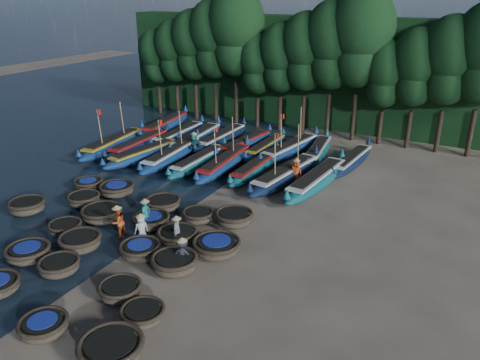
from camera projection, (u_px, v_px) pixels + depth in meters
The scene contains 61 objects.
ground at pixel (173, 220), 26.59m from camera, with size 120.00×120.00×0.00m, color gray.
foliage_wall at pixel (317, 72), 43.92m from camera, with size 40.00×3.00×10.00m, color black.
coracle_3 at pixel (43, 326), 17.67m from camera, with size 2.00×2.00×0.65m.
coracle_4 at pixel (111, 349), 16.38m from camera, with size 2.86×2.86×0.83m.
coracle_6 at pixel (28, 252), 22.51m from camera, with size 2.64×2.64×0.76m.
coracle_7 at pixel (59, 266), 21.46m from camera, with size 1.93×1.93×0.71m.
coracle_8 at pixel (120, 290), 19.78m from camera, with size 2.23×2.23×0.68m.
coracle_9 at pixel (143, 314), 18.36m from camera, with size 2.21×2.21×0.63m.
coracle_10 at pixel (27, 206), 27.26m from camera, with size 2.54×2.54×0.83m.
coracle_11 at pixel (65, 227), 25.00m from camera, with size 2.03×2.03×0.67m.
coracle_12 at pixel (80, 242), 23.38m from camera, with size 2.46×2.46×0.84m.
coracle_13 at pixel (140, 250), 22.76m from camera, with size 2.05×2.05×0.75m.
coracle_14 at pixel (174, 263), 21.55m from camera, with size 2.22×2.22×0.85m.
coracle_15 at pixel (84, 199), 28.30m from camera, with size 2.43×2.43×0.73m.
coracle_16 at pixel (102, 213), 26.39m from camera, with size 2.67×2.67×0.80m.
coracle_17 at pixel (151, 221), 25.64m from camera, with size 2.57×2.57×0.74m.
coracle_18 at pixel (177, 236), 24.08m from camera, with size 2.36×2.36×0.74m.
coracle_19 at pixel (217, 246), 22.99m from camera, with size 2.74×2.74×0.81m.
coracle_20 at pixel (88, 184), 30.70m from camera, with size 1.91×1.91×0.63m.
coracle_21 at pixel (117, 189), 29.64m from camera, with size 2.23×2.23×0.78m.
coracle_22 at pixel (163, 204), 27.68m from camera, with size 2.24×2.24×0.75m.
coracle_23 at pixel (198, 216), 26.22m from camera, with size 1.83×1.83×0.73m.
coracle_24 at pixel (234, 218), 25.83m from camera, with size 2.30×2.30×0.85m.
long_boat_0 at pixel (114, 144), 37.90m from camera, with size 2.57×8.91×3.81m.
long_boat_1 at pixel (139, 145), 37.82m from camera, with size 1.70×8.44×1.49m.
long_boat_2 at pixel (144, 154), 35.76m from camera, with size 2.55×8.13×1.44m.
long_boat_3 at pixel (172, 155), 35.35m from camera, with size 2.25×8.76×3.73m.
long_boat_4 at pixel (199, 161), 34.29m from camera, with size 1.40×7.94×1.40m.
long_boat_5 at pixel (224, 163), 33.75m from camera, with size 2.11×8.72×3.71m.
long_boat_6 at pixel (256, 167), 33.05m from camera, with size 1.41×7.93×1.40m.
long_boat_7 at pixel (286, 175), 31.52m from camera, with size 2.77×9.05×3.87m.
long_boat_8 at pixel (317, 180), 30.68m from camera, with size 2.30×9.13×1.61m.
long_boat_9 at pixel (165, 125), 43.17m from camera, with size 2.77×8.96×1.59m.
long_boat_10 at pixel (179, 135), 40.45m from camera, with size 1.67×8.28×1.46m.
long_boat_11 at pixel (197, 138), 39.32m from camera, with size 2.31×8.96×1.58m.
long_boat_12 at pixel (221, 138), 39.46m from camera, with size 1.52×8.62×1.52m.
long_boat_13 at pixel (245, 143), 38.15m from camera, with size 2.34×8.09×1.43m.
long_boat_14 at pixel (266, 147), 37.42m from camera, with size 1.34×7.38×1.30m.
long_boat_15 at pixel (290, 149), 36.76m from camera, with size 2.86×8.70×3.74m.
long_boat_16 at pixel (318, 151), 36.37m from camera, with size 2.44×7.88×1.40m.
long_boat_17 at pixel (351, 161), 34.31m from camera, with size 1.97×7.87×1.39m.
fisherman_0 at pixel (141, 228), 23.96m from camera, with size 0.78×0.91×1.77m.
fisherman_1 at pixel (146, 213), 25.25m from camera, with size 0.52×0.64×1.94m.
fisherman_2 at pixel (118, 221), 24.54m from camera, with size 0.76×0.92×1.92m.
fisherman_3 at pixel (183, 253), 21.72m from camera, with size 1.11×0.82×1.74m.
fisherman_4 at pixel (177, 230), 23.73m from camera, with size 0.74×0.99×1.76m.
fisherman_5 at pixel (194, 144), 36.79m from camera, with size 1.72×0.72×2.00m.
fisherman_6 at pixel (296, 172), 31.09m from camera, with size 0.92×0.63×2.01m.
tree_0 at pixel (157, 56), 47.67m from camera, with size 3.68×3.68×8.68m.
tree_1 at pixel (175, 50), 46.41m from camera, with size 4.09×4.09×9.65m.
tree_2 at pixel (194, 44), 45.15m from camera, with size 4.51×4.51×10.63m.
tree_3 at pixel (214, 38), 43.90m from camera, with size 4.92×4.92×11.60m.
tree_4 at pixel (236, 31), 42.64m from camera, with size 5.34×5.34×12.58m.
tree_5 at pixel (258, 63), 42.65m from camera, with size 3.68×3.68×8.68m.
tree_6 at pixel (281, 57), 41.40m from camera, with size 4.09×4.09×9.65m.
tree_7 at pixel (306, 51), 40.14m from camera, with size 4.51×4.51×10.63m.
tree_8 at pixel (333, 44), 38.88m from camera, with size 4.92×4.92×11.60m.
tree_9 at pixel (361, 37), 37.62m from camera, with size 5.34×5.34×12.58m.
tree_10 at pixel (386, 73), 37.64m from camera, with size 3.68×3.68×8.68m.
tree_11 at pixel (417, 66), 36.38m from camera, with size 4.09×4.09×9.65m.
tree_12 at pixel (451, 59), 35.12m from camera, with size 4.51×4.51×10.63m.
Camera 1 is at (14.55, -19.18, 12.15)m, focal length 35.00 mm.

